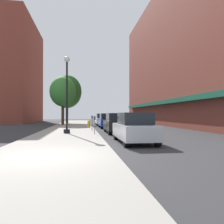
# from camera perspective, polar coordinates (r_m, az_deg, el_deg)

# --- Properties ---
(ground_plane) EXTENTS (90.00, 90.00, 0.00)m
(ground_plane) POSITION_cam_1_polar(r_m,az_deg,el_deg) (26.06, -1.49, -4.02)
(ground_plane) COLOR #2D2D30
(sidewalk_slab) EXTENTS (4.80, 50.00, 0.12)m
(sidewalk_slab) POSITION_cam_1_polar(r_m,az_deg,el_deg) (26.92, -10.24, -3.78)
(sidewalk_slab) COLOR gray
(sidewalk_slab) RESTS_ON ground
(building_right_brick) EXTENTS (6.80, 40.00, 19.84)m
(building_right_brick) POSITION_cam_1_polar(r_m,az_deg,el_deg) (33.95, 17.05, 13.66)
(building_right_brick) COLOR brown
(building_right_brick) RESTS_ON ground
(building_far_background) EXTENTS (6.80, 18.00, 19.31)m
(building_far_background) POSITION_cam_1_polar(r_m,az_deg,el_deg) (47.17, -22.92, 9.33)
(building_far_background) COLOR brown
(building_far_background) RESTS_ON ground
(lamppost) EXTENTS (0.48, 0.48, 5.90)m
(lamppost) POSITION_cam_1_polar(r_m,az_deg,el_deg) (17.26, -11.61, 4.86)
(lamppost) COLOR black
(lamppost) RESTS_ON sidewalk_slab
(fire_hydrant) EXTENTS (0.33, 0.26, 0.79)m
(fire_hydrant) POSITION_cam_1_polar(r_m,az_deg,el_deg) (23.81, -6.04, -3.10)
(fire_hydrant) COLOR gold
(fire_hydrant) RESTS_ON sidewalk_slab
(parking_meter_near) EXTENTS (0.14, 0.09, 1.31)m
(parking_meter_near) POSITION_cam_1_polar(r_m,az_deg,el_deg) (16.01, -4.55, -2.80)
(parking_meter_near) COLOR slate
(parking_meter_near) RESTS_ON sidewalk_slab
(parking_meter_far) EXTENTS (0.14, 0.09, 1.31)m
(parking_meter_far) POSITION_cam_1_polar(r_m,az_deg,el_deg) (19.87, -5.18, -2.36)
(parking_meter_far) COLOR slate
(parking_meter_far) RESTS_ON sidewalk_slab
(tree_near) EXTENTS (4.64, 4.64, 7.75)m
(tree_near) POSITION_cam_1_polar(r_m,az_deg,el_deg) (36.23, -11.56, 5.18)
(tree_near) COLOR #4C3823
(tree_near) RESTS_ON sidewalk_slab
(tree_mid) EXTENTS (3.62, 3.62, 6.70)m
(tree_mid) POSITION_cam_1_polar(r_m,az_deg,el_deg) (31.59, -12.61, 5.14)
(tree_mid) COLOR #422D1E
(tree_mid) RESTS_ON sidewalk_slab
(car_silver) EXTENTS (1.80, 4.30, 1.66)m
(car_silver) POSITION_cam_1_polar(r_m,az_deg,el_deg) (12.18, 5.80, -4.17)
(car_silver) COLOR black
(car_silver) RESTS_ON ground
(car_black) EXTENTS (1.80, 4.30, 1.66)m
(car_black) POSITION_cam_1_polar(r_m,az_deg,el_deg) (18.27, 1.21, -2.97)
(car_black) COLOR black
(car_black) RESTS_ON ground
(car_blue) EXTENTS (1.80, 4.30, 1.66)m
(car_blue) POSITION_cam_1_polar(r_m,az_deg,el_deg) (25.15, -1.27, -2.31)
(car_blue) COLOR black
(car_blue) RESTS_ON ground
(car_white) EXTENTS (1.80, 4.30, 1.66)m
(car_white) POSITION_cam_1_polar(r_m,az_deg,el_deg) (31.19, -2.54, -1.96)
(car_white) COLOR black
(car_white) RESTS_ON ground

